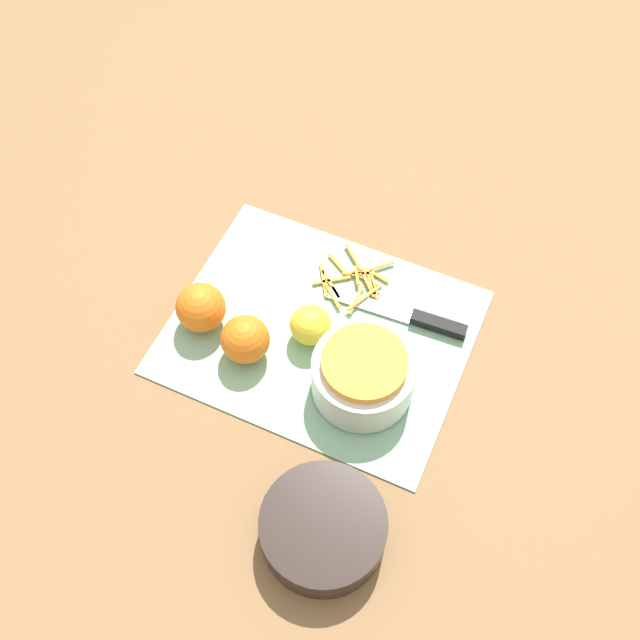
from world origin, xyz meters
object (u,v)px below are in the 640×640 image
bowl_dark (323,529)px  orange_right (201,308)px  bowl_speckled (363,374)px  lemon (310,325)px  orange_left (245,339)px  knife (421,320)px

bowl_dark → orange_right: 0.38m
bowl_speckled → bowl_dark: 0.22m
lemon → bowl_dark: bearing=117.8°
lemon → orange_left: bearing=40.7°
bowl_speckled → lemon: size_ratio=2.38×
bowl_speckled → bowl_dark: bowl_speckled is taller
bowl_speckled → orange_right: (0.27, -0.01, -0.00)m
bowl_dark → orange_right: orange_right is taller
bowl_speckled → lemon: 0.12m
orange_left → lemon: bearing=-139.3°
orange_right → lemon: (-0.16, -0.04, -0.01)m
knife → bowl_speckled: bearing=71.0°
knife → orange_right: size_ratio=2.96×
bowl_speckled → orange_left: 0.18m
bowl_dark → lemon: size_ratio=2.65×
bowl_dark → knife: 0.36m
orange_left → orange_right: bearing=-13.9°
knife → orange_left: 0.27m
bowl_speckled → lemon: bearing=-24.9°
bowl_speckled → knife: bowl_speckled is taller
knife → orange_right: 0.34m
bowl_speckled → orange_left: bearing=5.1°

